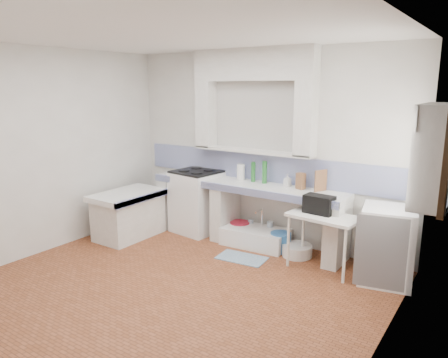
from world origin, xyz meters
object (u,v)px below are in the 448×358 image
Objects in this scene: side_table at (322,242)px; fridge at (387,245)px; stove at (197,202)px; sink at (255,238)px.

side_table is 0.95× the size of fridge.
sink is at bearing 4.91° from stove.
side_table is 0.76m from fridge.
stove is 2.23m from side_table.
side_table is at bearing -16.88° from sink.
stove reaches higher than sink.
stove is at bearing 165.01° from fridge.
side_table is (2.20, -0.28, -0.12)m from stove.
side_table reaches higher than sink.
stove is 1.15m from sink.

